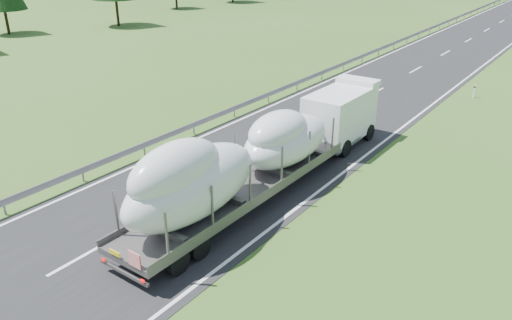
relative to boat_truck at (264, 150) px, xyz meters
The scene contains 2 objects.
ground 8.83m from the boat_truck, 107.47° to the right, with size 400.00×400.00×0.00m, color #30501A.
boat_truck is the anchor object (origin of this frame).
Camera 1 is at (14.39, -8.86, 10.87)m, focal length 35.00 mm.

